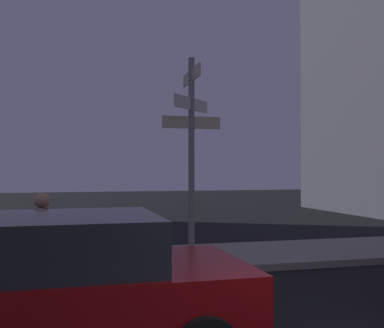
% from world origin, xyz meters
% --- Properties ---
extents(sidewalk_kerb, '(40.00, 2.64, 0.14)m').
position_xyz_m(sidewalk_kerb, '(0.00, 6.77, 0.07)').
color(sidewalk_kerb, gray).
rests_on(sidewalk_kerb, ground_plane).
extents(signpost, '(1.17, 1.26, 4.00)m').
position_xyz_m(signpost, '(-0.13, 6.04, 2.50)').
color(signpost, gray).
rests_on(signpost, sidewalk_kerb).
extents(car_side_parked, '(3.95, 2.10, 1.47)m').
position_xyz_m(car_side_parked, '(-2.49, 2.19, 0.77)').
color(car_side_parked, maroon).
rests_on(car_side_parked, ground_plane).
extents(cyclist, '(1.82, 0.35, 1.61)m').
position_xyz_m(cyclist, '(-2.86, 4.16, 0.75)').
color(cyclist, black).
rests_on(cyclist, ground_plane).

